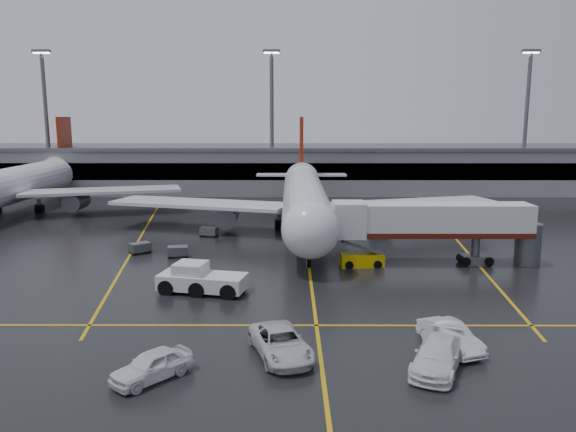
{
  "coord_description": "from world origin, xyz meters",
  "views": [
    {
      "loc": [
        -1.83,
        -58.03,
        14.06
      ],
      "look_at": [
        -2.0,
        -2.0,
        4.0
      ],
      "focal_mm": 34.76,
      "sensor_mm": 36.0,
      "label": 1
    }
  ],
  "objects": [
    {
      "name": "ground",
      "position": [
        0.0,
        0.0,
        0.0
      ],
      "size": [
        220.0,
        220.0,
        0.0
      ],
      "primitive_type": "plane",
      "color": "black",
      "rests_on": "ground"
    },
    {
      "name": "jet_bridge",
      "position": [
        11.87,
        -6.0,
        3.93
      ],
      "size": [
        19.9,
        3.4,
        6.05
      ],
      "color": "silver",
      "rests_on": "ground"
    },
    {
      "name": "apron_line_stop",
      "position": [
        0.0,
        -22.0,
        0.01
      ],
      "size": [
        60.0,
        0.25,
        0.02
      ],
      "primitive_type": "cube",
      "color": "gold",
      "rests_on": "ground"
    },
    {
      "name": "service_van_c",
      "position": [
        8.01,
        -25.8,
        0.82
      ],
      "size": [
        3.35,
        5.25,
        1.63
      ],
      "primitive_type": "imported",
      "rotation": [
        0.0,
        0.0,
        0.36
      ],
      "color": "silver",
      "rests_on": "ground"
    },
    {
      "name": "terminal",
      "position": [
        0.0,
        47.93,
        4.32
      ],
      "size": [
        122.0,
        19.0,
        8.6
      ],
      "color": "gray",
      "rests_on": "ground"
    },
    {
      "name": "service_van_a",
      "position": [
        -2.35,
        -26.94,
        0.84
      ],
      "size": [
        4.46,
        6.58,
        1.68
      ],
      "primitive_type": "imported",
      "rotation": [
        0.0,
        0.0,
        0.3
      ],
      "color": "silver",
      "rests_on": "ground"
    },
    {
      "name": "apron_line_right",
      "position": [
        18.0,
        10.0,
        0.01
      ],
      "size": [
        7.57,
        69.64,
        0.02
      ],
      "primitive_type": "cube",
      "rotation": [
        0.0,
        0.0,
        -0.1
      ],
      "color": "gold",
      "rests_on": "ground"
    },
    {
      "name": "main_airliner",
      "position": [
        0.0,
        9.7,
        4.21
      ],
      "size": [
        48.8,
        45.6,
        14.1
      ],
      "color": "silver",
      "rests_on": "ground"
    },
    {
      "name": "apron_line_left",
      "position": [
        -20.0,
        10.0,
        0.01
      ],
      "size": [
        9.99,
        69.35,
        0.02
      ],
      "primitive_type": "cube",
      "rotation": [
        0.0,
        0.0,
        0.14
      ],
      "color": "gold",
      "rests_on": "ground"
    },
    {
      "name": "apron_line_centre",
      "position": [
        0.0,
        0.0,
        0.01
      ],
      "size": [
        0.25,
        90.0,
        0.02
      ],
      "primitive_type": "cube",
      "color": "gold",
      "rests_on": "ground"
    },
    {
      "name": "light_mast_mid",
      "position": [
        -5.0,
        42.0,
        14.47
      ],
      "size": [
        3.0,
        1.2,
        25.45
      ],
      "color": "#595B60",
      "rests_on": "ground"
    },
    {
      "name": "light_mast_left",
      "position": [
        -45.0,
        42.0,
        14.47
      ],
      "size": [
        3.0,
        1.2,
        25.45
      ],
      "color": "#595B60",
      "rests_on": "ground"
    },
    {
      "name": "light_mast_right",
      "position": [
        40.0,
        42.0,
        14.47
      ],
      "size": [
        3.0,
        1.2,
        25.45
      ],
      "color": "#595B60",
      "rests_on": "ground"
    },
    {
      "name": "baggage_cart_c",
      "position": [
        -11.4,
        6.6,
        0.63
      ],
      "size": [
        2.26,
        1.75,
        1.12
      ],
      "color": "#595B60",
      "rests_on": "ground"
    },
    {
      "name": "pushback_tractor",
      "position": [
        -9.07,
        -14.65,
        1.0
      ],
      "size": [
        7.44,
        4.32,
        2.5
      ],
      "color": "silver",
      "rests_on": "ground"
    },
    {
      "name": "second_airliner",
      "position": [
        -42.0,
        21.7,
        4.21
      ],
      "size": [
        48.8,
        45.6,
        14.1
      ],
      "color": "silver",
      "rests_on": "ground"
    },
    {
      "name": "baggage_cart_b",
      "position": [
        -17.39,
        -1.7,
        0.63
      ],
      "size": [
        2.38,
        2.26,
        1.12
      ],
      "color": "#595B60",
      "rests_on": "ground"
    },
    {
      "name": "service_van_b",
      "position": [
        6.5,
        -28.63,
        0.84
      ],
      "size": [
        4.58,
        6.26,
        1.69
      ],
      "primitive_type": "imported",
      "rotation": [
        0.0,
        0.0,
        -0.43
      ],
      "color": "white",
      "rests_on": "ground"
    },
    {
      "name": "baggage_cart_a",
      "position": [
        -13.15,
        -3.27,
        0.63
      ],
      "size": [
        2.2,
        1.63,
        1.12
      ],
      "color": "#595B60",
      "rests_on": "ground"
    },
    {
      "name": "belt_loader",
      "position": [
        5.02,
        -6.71,
        0.63
      ],
      "size": [
        4.19,
        2.21,
        2.57
      ],
      "color": "#D0AD08",
      "rests_on": "ground"
    },
    {
      "name": "service_van_d",
      "position": [
        -9.28,
        -29.88,
        0.8
      ],
      "size": [
        4.55,
        4.74,
        1.6
      ],
      "primitive_type": "imported",
      "rotation": [
        0.0,
        0.0,
        -0.74
      ],
      "color": "white",
      "rests_on": "ground"
    }
  ]
}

